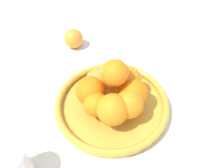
% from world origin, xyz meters
% --- Properties ---
extents(ground_plane, '(4.00, 4.00, 0.00)m').
position_xyz_m(ground_plane, '(0.00, 0.00, 0.00)').
color(ground_plane, silver).
extents(fruit_bowl, '(0.32, 0.32, 0.03)m').
position_xyz_m(fruit_bowl, '(0.00, 0.00, 0.02)').
color(fruit_bowl, gold).
rests_on(fruit_bowl, ground_plane).
extents(orange_pile, '(0.20, 0.19, 0.13)m').
position_xyz_m(orange_pile, '(-0.00, -0.00, 0.08)').
color(orange_pile, orange).
rests_on(orange_pile, fruit_bowl).
extents(stray_orange, '(0.07, 0.07, 0.07)m').
position_xyz_m(stray_orange, '(0.31, 0.08, 0.03)').
color(stray_orange, orange).
rests_on(stray_orange, ground_plane).
extents(drinking_glass, '(0.07, 0.07, 0.10)m').
position_xyz_m(drinking_glass, '(-0.14, 0.24, 0.05)').
color(drinking_glass, white).
rests_on(drinking_glass, ground_plane).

